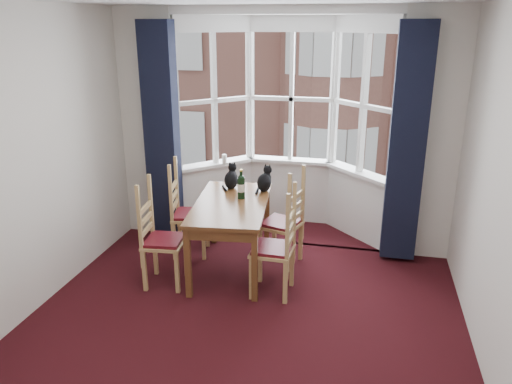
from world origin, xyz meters
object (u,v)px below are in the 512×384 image
(dining_table, at_px, (231,211))
(chair_left_far, at_px, (183,216))
(chair_left_near, at_px, (156,242))
(cat_left, at_px, (231,178))
(cat_right, at_px, (265,181))
(chair_right_near, at_px, (281,251))
(chair_right_far, at_px, (288,226))
(candle_tall, at_px, (224,159))
(wine_bottle, at_px, (241,186))

(dining_table, bearing_deg, chair_left_far, 158.98)
(chair_left_near, height_order, cat_left, cat_left)
(dining_table, xyz_separation_m, chair_left_near, (-0.67, -0.49, -0.21))
(cat_right, bearing_deg, cat_left, 177.78)
(chair_left_far, distance_m, chair_right_near, 1.46)
(chair_right_near, xyz_separation_m, cat_right, (-0.36, 0.88, 0.43))
(chair_right_far, bearing_deg, candle_tall, 136.45)
(chair_left_far, bearing_deg, candle_tall, 75.01)
(chair_left_far, xyz_separation_m, chair_right_near, (1.29, -0.68, 0.00))
(chair_right_far, xyz_separation_m, cat_right, (-0.32, 0.23, 0.43))
(chair_right_near, relative_size, cat_left, 2.99)
(dining_table, xyz_separation_m, candle_tall, (-0.41, 1.18, 0.24))
(cat_left, height_order, candle_tall, cat_left)
(chair_right_near, xyz_separation_m, candle_tall, (-1.04, 1.61, 0.46))
(chair_right_far, height_order, cat_left, cat_left)
(chair_right_far, bearing_deg, cat_left, 160.82)
(dining_table, bearing_deg, cat_right, 59.18)
(chair_left_near, relative_size, wine_bottle, 2.81)
(chair_left_far, bearing_deg, chair_right_far, -1.47)
(cat_left, height_order, wine_bottle, wine_bottle)
(cat_right, bearing_deg, chair_right_near, -67.98)
(dining_table, bearing_deg, chair_right_far, 20.55)
(cat_left, bearing_deg, chair_left_near, -119.67)
(dining_table, xyz_separation_m, cat_right, (0.27, 0.46, 0.22))
(dining_table, bearing_deg, wine_bottle, 63.93)
(dining_table, height_order, chair_left_near, chair_left_near)
(chair_left_far, relative_size, wine_bottle, 2.81)
(chair_left_far, bearing_deg, chair_left_near, -90.91)
(chair_left_near, height_order, chair_right_far, same)
(cat_left, bearing_deg, cat_right, -2.22)
(wine_bottle, bearing_deg, dining_table, -116.07)
(chair_left_far, distance_m, cat_left, 0.72)
(wine_bottle, bearing_deg, chair_left_far, 172.13)
(candle_tall, bearing_deg, chair_right_near, -56.97)
(cat_right, relative_size, wine_bottle, 0.95)
(chair_left_near, xyz_separation_m, cat_left, (0.55, 0.97, 0.43))
(dining_table, relative_size, cat_left, 4.87)
(cat_left, xyz_separation_m, cat_right, (0.40, -0.02, 0.00))
(chair_left_near, height_order, wine_bottle, wine_bottle)
(chair_right_near, bearing_deg, chair_left_near, -177.02)
(chair_right_near, height_order, wine_bottle, wine_bottle)
(chair_right_near, xyz_separation_m, wine_bottle, (-0.55, 0.58, 0.45))
(dining_table, height_order, cat_left, cat_left)
(cat_left, height_order, cat_right, cat_right)
(wine_bottle, bearing_deg, chair_right_far, 7.65)
(chair_left_far, bearing_deg, cat_left, 22.02)
(chair_left_near, xyz_separation_m, chair_right_far, (1.27, 0.72, 0.00))
(chair_right_near, bearing_deg, cat_right, 112.02)
(dining_table, distance_m, candle_tall, 1.28)
(chair_left_near, distance_m, cat_right, 1.41)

